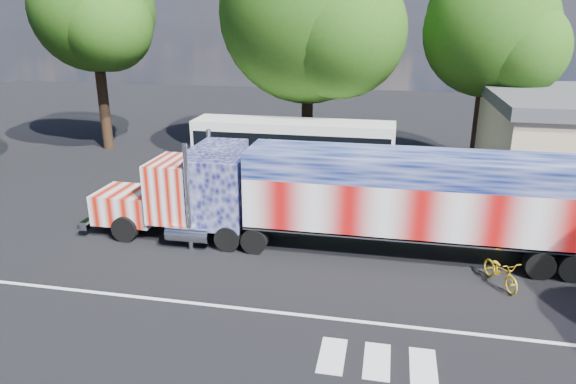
% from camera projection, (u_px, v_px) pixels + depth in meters
% --- Properties ---
extents(ground, '(100.00, 100.00, 0.00)m').
position_uv_depth(ground, '(272.00, 266.00, 18.87)').
color(ground, black).
extents(lane_markings, '(30.00, 2.67, 0.01)m').
position_uv_depth(lane_markings, '(299.00, 329.00, 15.05)').
color(lane_markings, silver).
rests_on(lane_markings, ground).
extents(semi_truck, '(20.08, 3.17, 4.28)m').
position_uv_depth(semi_truck, '(353.00, 196.00, 19.62)').
color(semi_truck, black).
rests_on(semi_truck, ground).
extents(coach_bus, '(11.23, 2.61, 3.27)m').
position_uv_depth(coach_bus, '(293.00, 149.00, 28.87)').
color(coach_bus, white).
rests_on(coach_bus, ground).
extents(woman, '(0.67, 0.55, 1.59)m').
position_uv_depth(woman, '(115.00, 218.00, 21.34)').
color(woman, slate).
rests_on(woman, ground).
extents(bicycle, '(1.37, 2.02, 1.00)m').
position_uv_depth(bicycle, '(501.00, 272.00, 17.43)').
color(bicycle, gold).
rests_on(bicycle, ground).
extents(tree_nw_a, '(8.34, 7.94, 13.19)m').
position_uv_depth(tree_nw_a, '(94.00, 10.00, 33.04)').
color(tree_nw_a, black).
rests_on(tree_nw_a, ground).
extents(tree_n_mid, '(11.05, 10.52, 14.20)m').
position_uv_depth(tree_n_mid, '(311.00, 14.00, 30.10)').
color(tree_n_mid, black).
rests_on(tree_n_mid, ground).
extents(tree_ne_a, '(7.80, 7.42, 11.69)m').
position_uv_depth(tree_ne_a, '(492.00, 32.00, 28.95)').
color(tree_ne_a, black).
rests_on(tree_ne_a, ground).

